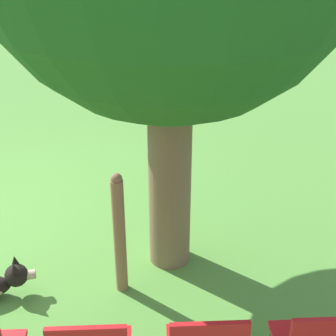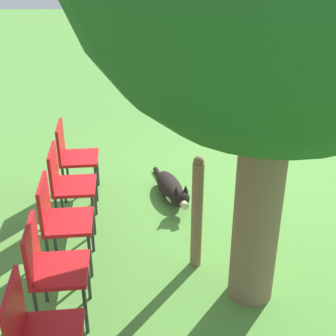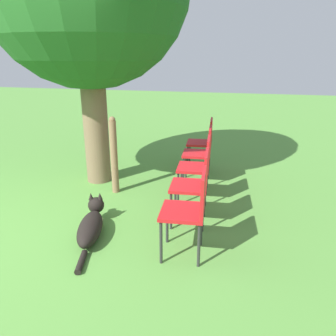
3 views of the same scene
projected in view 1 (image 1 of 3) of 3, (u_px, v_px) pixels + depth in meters
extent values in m
plane|color=#56933D|center=(24.00, 232.00, 4.83)|extent=(30.00, 30.00, 0.00)
cylinder|color=#7A6047|center=(170.00, 159.00, 3.98)|extent=(0.38, 0.38, 2.07)
sphere|color=black|center=(16.00, 275.00, 3.91)|extent=(0.24, 0.24, 0.19)
cylinder|color=#C6B293|center=(30.00, 275.00, 3.94)|extent=(0.10, 0.11, 0.08)
cone|color=black|center=(15.00, 260.00, 3.90)|extent=(0.06, 0.06, 0.09)
cone|color=black|center=(14.00, 268.00, 3.81)|extent=(0.06, 0.06, 0.09)
cylinder|color=#846647|center=(120.00, 237.00, 3.83)|extent=(0.10, 0.10, 1.06)
sphere|color=#846647|center=(116.00, 179.00, 3.58)|extent=(0.09, 0.09, 0.09)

